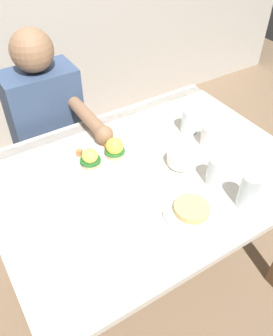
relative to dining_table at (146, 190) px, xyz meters
name	(u,v)px	position (x,y,z in m)	size (l,w,h in m)	color
ground_plane	(144,273)	(0.00, 0.00, -0.63)	(6.00, 6.00, 0.00)	#7F664C
dining_table	(146,190)	(0.00, 0.00, 0.00)	(1.20, 0.90, 0.74)	silver
eggs_benedict_plate	(103,155)	(-0.11, 0.15, 0.13)	(0.27, 0.27, 0.09)	white
fruit_bowl	(182,158)	(0.14, -0.04, 0.14)	(0.12, 0.12, 0.05)	white
coffee_mug	(211,135)	(0.32, 0.00, 0.16)	(0.11, 0.08, 0.09)	white
fork	(110,235)	(-0.27, -0.20, 0.11)	(0.16, 0.04, 0.00)	silver
water_glass_near	(248,193)	(0.20, -0.33, 0.17)	(0.07, 0.07, 0.14)	silver
water_glass_far	(216,173)	(0.18, -0.19, 0.16)	(0.07, 0.07, 0.12)	silver
water_glass_extra	(189,122)	(0.31, 0.12, 0.16)	(0.07, 0.07, 0.11)	silver
side_plate	(191,211)	(0.01, -0.26, 0.12)	(0.20, 0.20, 0.04)	white
diner_person	(50,129)	(-0.18, 0.60, 0.02)	(0.34, 0.54, 1.14)	#33333D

